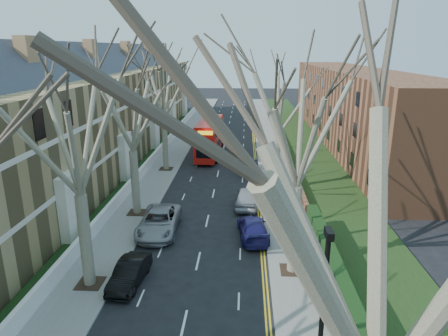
# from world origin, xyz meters

# --- Properties ---
(pavement_left) EXTENTS (3.00, 102.00, 0.12)m
(pavement_left) POSITION_xyz_m (-6.00, 39.00, 0.06)
(pavement_left) COLOR slate
(pavement_left) RESTS_ON ground
(pavement_right) EXTENTS (3.00, 102.00, 0.12)m
(pavement_right) POSITION_xyz_m (6.00, 39.00, 0.06)
(pavement_right) COLOR slate
(pavement_right) RESTS_ON ground
(terrace_left) EXTENTS (9.70, 78.00, 13.60)m
(terrace_left) POSITION_xyz_m (-13.65, 31.00, 5.53)
(terrace_left) COLOR olive
(terrace_left) RESTS_ON ground
(flats_right) EXTENTS (13.97, 54.00, 10.00)m
(flats_right) POSITION_xyz_m (17.46, 43.00, 4.98)
(flats_right) COLOR brown
(flats_right) RESTS_ON ground
(wall_hedge_right) EXTENTS (0.70, 24.00, 1.80)m
(wall_hedge_right) POSITION_xyz_m (7.70, 2.00, 1.12)
(wall_hedge_right) COLOR #533023
(wall_hedge_right) RESTS_ON ground
(front_wall_left) EXTENTS (0.30, 78.00, 1.00)m
(front_wall_left) POSITION_xyz_m (-7.65, 31.00, 0.62)
(front_wall_left) COLOR white
(front_wall_left) RESTS_ON ground
(grass_verge_right) EXTENTS (6.00, 102.00, 0.06)m
(grass_verge_right) POSITION_xyz_m (10.50, 39.00, 0.15)
(grass_verge_right) COLOR #1B3212
(grass_verge_right) RESTS_ON ground
(tree_left_mid) EXTENTS (10.50, 10.50, 14.71)m
(tree_left_mid) POSITION_xyz_m (-5.70, 6.00, 9.56)
(tree_left_mid) COLOR brown
(tree_left_mid) RESTS_ON ground
(tree_left_far) EXTENTS (10.15, 10.15, 14.22)m
(tree_left_far) POSITION_xyz_m (-5.70, 16.00, 9.24)
(tree_left_far) COLOR brown
(tree_left_far) RESTS_ON ground
(tree_left_dist) EXTENTS (10.50, 10.50, 14.71)m
(tree_left_dist) POSITION_xyz_m (-5.70, 28.00, 9.56)
(tree_left_dist) COLOR brown
(tree_left_dist) RESTS_ON ground
(tree_right_near) EXTENTS (10.85, 10.85, 15.20)m
(tree_right_near) POSITION_xyz_m (5.70, -6.00, 9.86)
(tree_right_near) COLOR brown
(tree_right_near) RESTS_ON ground
(tree_right_mid) EXTENTS (10.50, 10.50, 14.71)m
(tree_right_mid) POSITION_xyz_m (5.70, 8.00, 9.56)
(tree_right_mid) COLOR brown
(tree_right_mid) RESTS_ON ground
(tree_right_far) EXTENTS (10.15, 10.15, 14.22)m
(tree_right_far) POSITION_xyz_m (5.70, 22.00, 9.24)
(tree_right_far) COLOR brown
(tree_right_far) RESTS_ON ground
(double_decker_bus) EXTENTS (2.93, 10.29, 4.30)m
(double_decker_bus) POSITION_xyz_m (-1.49, 34.08, 2.11)
(double_decker_bus) COLOR #B2120C
(double_decker_bus) RESTS_ON ground
(car_left_mid) EXTENTS (1.72, 4.10, 1.32)m
(car_left_mid) POSITION_xyz_m (-3.53, 6.31, 0.66)
(car_left_mid) COLOR black
(car_left_mid) RESTS_ON ground
(car_left_far) EXTENTS (2.80, 5.83, 1.60)m
(car_left_far) POSITION_xyz_m (-3.27, 12.92, 0.80)
(car_left_far) COLOR gray
(car_left_far) RESTS_ON ground
(car_right_near) EXTENTS (2.40, 4.89, 1.37)m
(car_right_near) POSITION_xyz_m (3.45, 12.41, 0.68)
(car_right_near) COLOR navy
(car_right_near) RESTS_ON ground
(car_right_mid) EXTENTS (2.31, 4.88, 1.61)m
(car_right_mid) POSITION_xyz_m (3.08, 18.16, 0.81)
(car_right_mid) COLOR #9FA0A7
(car_right_mid) RESTS_ON ground
(car_right_far) EXTENTS (1.93, 4.63, 1.49)m
(car_right_far) POSITION_xyz_m (3.24, 27.69, 0.74)
(car_right_far) COLOR black
(car_right_far) RESTS_ON ground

